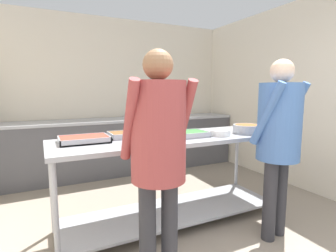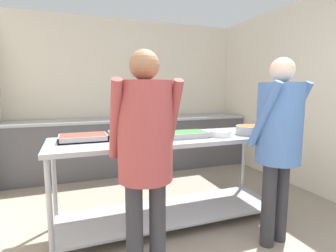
{
  "view_description": "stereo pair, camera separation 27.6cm",
  "coord_description": "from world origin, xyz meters",
  "px_view_note": "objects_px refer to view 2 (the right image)",
  "views": [
    {
      "loc": [
        -1.27,
        -0.61,
        1.4
      ],
      "look_at": [
        -0.07,
        1.85,
        1.03
      ],
      "focal_mm": 28.0,
      "sensor_mm": 36.0,
      "label": 1
    },
    {
      "loc": [
        -1.02,
        -0.72,
        1.4
      ],
      "look_at": [
        -0.07,
        1.85,
        1.03
      ],
      "focal_mm": 28.0,
      "sensor_mm": 36.0,
      "label": 2
    }
  ],
  "objects_px": {
    "serving_tray_vegetables": "(83,138)",
    "serving_tray_greens": "(186,135)",
    "plate_stack": "(221,134)",
    "serving_tray_roast": "(133,134)",
    "guest_serving_right": "(145,143)",
    "sauce_pan": "(250,130)",
    "water_bottle": "(172,111)",
    "guest_serving_left": "(279,133)"
  },
  "relations": [
    {
      "from": "serving_tray_vegetables",
      "to": "guest_serving_right",
      "type": "height_order",
      "value": "guest_serving_right"
    },
    {
      "from": "sauce_pan",
      "to": "guest_serving_right",
      "type": "distance_m",
      "value": 1.44
    },
    {
      "from": "serving_tray_vegetables",
      "to": "serving_tray_greens",
      "type": "xyz_separation_m",
      "value": [
        0.99,
        -0.17,
        -0.0
      ]
    },
    {
      "from": "serving_tray_vegetables",
      "to": "guest_serving_right",
      "type": "xyz_separation_m",
      "value": [
        0.38,
        -0.81,
        0.08
      ]
    },
    {
      "from": "sauce_pan",
      "to": "water_bottle",
      "type": "height_order",
      "value": "water_bottle"
    },
    {
      "from": "serving_tray_roast",
      "to": "water_bottle",
      "type": "distance_m",
      "value": 2.17
    },
    {
      "from": "guest_serving_right",
      "to": "sauce_pan",
      "type": "bearing_deg",
      "value": 22.57
    },
    {
      "from": "serving_tray_vegetables",
      "to": "guest_serving_right",
      "type": "relative_size",
      "value": 0.26
    },
    {
      "from": "water_bottle",
      "to": "serving_tray_vegetables",
      "type": "bearing_deg",
      "value": -130.55
    },
    {
      "from": "serving_tray_vegetables",
      "to": "serving_tray_greens",
      "type": "relative_size",
      "value": 1.07
    },
    {
      "from": "serving_tray_greens",
      "to": "guest_serving_left",
      "type": "distance_m",
      "value": 0.88
    },
    {
      "from": "plate_stack",
      "to": "guest_serving_right",
      "type": "xyz_separation_m",
      "value": [
        -0.96,
        -0.55,
        0.07
      ]
    },
    {
      "from": "serving_tray_roast",
      "to": "sauce_pan",
      "type": "xyz_separation_m",
      "value": [
        1.21,
        -0.34,
        0.03
      ]
    },
    {
      "from": "serving_tray_vegetables",
      "to": "plate_stack",
      "type": "distance_m",
      "value": 1.37
    },
    {
      "from": "guest_serving_right",
      "to": "water_bottle",
      "type": "height_order",
      "value": "guest_serving_right"
    },
    {
      "from": "serving_tray_greens",
      "to": "guest_serving_right",
      "type": "bearing_deg",
      "value": -133.08
    },
    {
      "from": "sauce_pan",
      "to": "guest_serving_right",
      "type": "height_order",
      "value": "guest_serving_right"
    },
    {
      "from": "plate_stack",
      "to": "water_bottle",
      "type": "xyz_separation_m",
      "value": [
        0.3,
        2.18,
        0.08
      ]
    },
    {
      "from": "serving_tray_greens",
      "to": "plate_stack",
      "type": "distance_m",
      "value": 0.36
    },
    {
      "from": "sauce_pan",
      "to": "guest_serving_right",
      "type": "bearing_deg",
      "value": -157.43
    },
    {
      "from": "serving_tray_greens",
      "to": "plate_stack",
      "type": "relative_size",
      "value": 1.86
    },
    {
      "from": "serving_tray_roast",
      "to": "serving_tray_greens",
      "type": "bearing_deg",
      "value": -26.79
    },
    {
      "from": "serving_tray_roast",
      "to": "guest_serving_right",
      "type": "bearing_deg",
      "value": -97.51
    },
    {
      "from": "serving_tray_vegetables",
      "to": "plate_stack",
      "type": "relative_size",
      "value": 1.99
    },
    {
      "from": "serving_tray_greens",
      "to": "serving_tray_roast",
      "type": "bearing_deg",
      "value": 153.21
    },
    {
      "from": "serving_tray_vegetables",
      "to": "water_bottle",
      "type": "xyz_separation_m",
      "value": [
        1.64,
        1.92,
        0.08
      ]
    },
    {
      "from": "serving_tray_vegetables",
      "to": "serving_tray_roast",
      "type": "bearing_deg",
      "value": 9.02
    },
    {
      "from": "guest_serving_right",
      "to": "water_bottle",
      "type": "relative_size",
      "value": 7.07
    },
    {
      "from": "plate_stack",
      "to": "serving_tray_roast",
      "type": "bearing_deg",
      "value": 157.82
    },
    {
      "from": "guest_serving_left",
      "to": "water_bottle",
      "type": "distance_m",
      "value": 2.71
    },
    {
      "from": "serving_tray_vegetables",
      "to": "guest_serving_right",
      "type": "bearing_deg",
      "value": -64.69
    },
    {
      "from": "plate_stack",
      "to": "sauce_pan",
      "type": "distance_m",
      "value": 0.37
    },
    {
      "from": "water_bottle",
      "to": "sauce_pan",
      "type": "bearing_deg",
      "value": -88.27
    },
    {
      "from": "guest_serving_right",
      "to": "water_bottle",
      "type": "xyz_separation_m",
      "value": [
        1.26,
        2.74,
        0.01
      ]
    },
    {
      "from": "serving_tray_roast",
      "to": "sauce_pan",
      "type": "distance_m",
      "value": 1.26
    },
    {
      "from": "serving_tray_vegetables",
      "to": "guest_serving_right",
      "type": "distance_m",
      "value": 0.9
    },
    {
      "from": "plate_stack",
      "to": "water_bottle",
      "type": "bearing_deg",
      "value": 82.11
    },
    {
      "from": "guest_serving_right",
      "to": "plate_stack",
      "type": "bearing_deg",
      "value": 29.97
    },
    {
      "from": "serving_tray_greens",
      "to": "guest_serving_left",
      "type": "height_order",
      "value": "guest_serving_left"
    },
    {
      "from": "serving_tray_roast",
      "to": "guest_serving_right",
      "type": "relative_size",
      "value": 0.29
    },
    {
      "from": "serving_tray_vegetables",
      "to": "sauce_pan",
      "type": "bearing_deg",
      "value": -8.75
    },
    {
      "from": "serving_tray_greens",
      "to": "water_bottle",
      "type": "height_order",
      "value": "water_bottle"
    }
  ]
}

